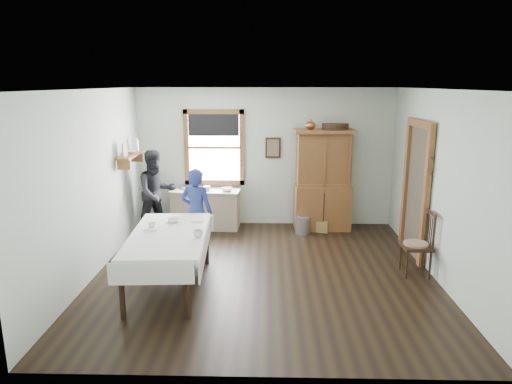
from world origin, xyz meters
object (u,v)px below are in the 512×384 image
Objects in this scene: work_counter at (206,209)px; dining_table at (170,261)px; woman_blue at (197,215)px; pail at (303,225)px; china_hutch at (323,180)px; wicker_basket at (319,225)px; spindle_chair at (417,243)px; figure_dark at (157,196)px.

dining_table reaches higher than work_counter.
pail is at bearing -136.46° from woman_blue.
wicker_basket is (-0.06, -0.13, -0.86)m from china_hutch.
woman_blue is (-1.83, -1.15, 0.52)m from pail.
figure_dark is (-4.26, 1.78, 0.25)m from spindle_chair.
work_counter is 0.91× the size of figure_dark.
figure_dark is (-0.72, 2.32, 0.34)m from dining_table.
work_counter is at bearing 147.58° from spindle_chair.
figure_dark is (-3.13, -0.39, -0.23)m from china_hutch.
woman_blue reaches higher than pail.
figure_dark is at bearing 157.35° from spindle_chair.
spindle_chair is 0.73× the size of woman_blue.
spindle_chair is 3.44m from woman_blue.
work_counter is 1.92m from pail.
wicker_basket is (-1.20, 2.03, -0.38)m from spindle_chair.
pail is (2.03, 2.42, -0.25)m from dining_table.
work_counter is at bearing -76.67° from woman_blue.
china_hutch is 3.16m from figure_dark.
spindle_chair is at bearing -59.51° from wicker_basket.
pail is 0.82× the size of wicker_basket.
spindle_chair is at bearing 8.61° from dining_table.
wicker_basket is 0.25× the size of figure_dark.
pail is 0.20× the size of figure_dark.
figure_dark is (-2.74, -0.10, 0.59)m from pail.
china_hutch reaches higher than pail.
figure_dark reaches higher than woman_blue.
wicker_basket is at bearing 120.53° from spindle_chair.
figure_dark is at bearing -177.94° from pail.
figure_dark is at bearing -175.30° from wicker_basket.
china_hutch is 6.44× the size of pail.
pail is 0.36m from wicker_basket.
china_hutch is (2.27, 0.00, 0.59)m from work_counter.
spindle_chair is (3.40, -2.16, 0.11)m from work_counter.
china_hutch is 2.49m from spindle_chair.
pail is 0.22× the size of woman_blue.
pail is at bearing 50.01° from dining_table.
china_hutch reaches higher than woman_blue.
china_hutch reaches higher than spindle_chair.
figure_dark is (-3.06, -0.25, 0.63)m from wicker_basket.
figure_dark is at bearing -37.99° from woman_blue.
china_hutch reaches higher than dining_table.
china_hutch reaches higher than wicker_basket.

